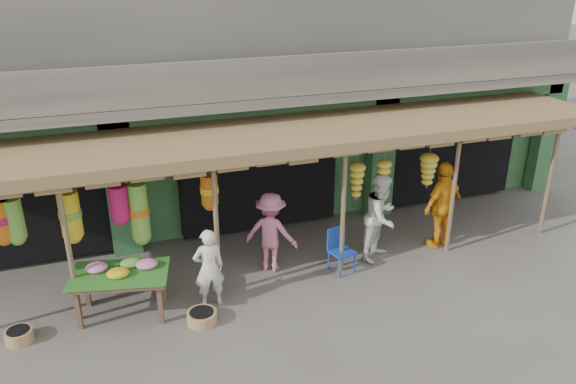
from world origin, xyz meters
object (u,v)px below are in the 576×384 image
object	(u,v)px
blue_chair	(339,247)
person_front	(209,268)
flower_table	(121,274)
person_right	(381,217)
person_vendor	(443,205)
person_shopper	(271,232)

from	to	relation	value
blue_chair	person_front	world-z (taller)	person_front
flower_table	person_right	size ratio (longest dim) A/B	0.98
blue_chair	person_right	bearing A→B (deg)	-3.22
person_front	person_vendor	distance (m)	5.26
person_front	blue_chair	bearing A→B (deg)	-173.60
flower_table	person_vendor	world-z (taller)	person_vendor
flower_table	person_vendor	xyz separation A→B (m)	(6.72, 0.37, 0.17)
person_front	person_vendor	bearing A→B (deg)	-174.72
flower_table	person_right	world-z (taller)	person_right
blue_chair	flower_table	bearing A→B (deg)	167.13
blue_chair	person_front	size ratio (longest dim) A/B	0.60
flower_table	person_vendor	distance (m)	6.73
blue_chair	person_vendor	xyz separation A→B (m)	(2.51, 0.24, 0.46)
person_right	person_vendor	distance (m)	1.49
person_shopper	person_vendor	bearing A→B (deg)	-147.47
person_shopper	blue_chair	bearing A→B (deg)	-164.19
person_right	flower_table	bearing A→B (deg)	149.04
flower_table	person_shopper	size ratio (longest dim) A/B	1.10
person_right	person_vendor	xyz separation A→B (m)	(1.49, 0.03, 0.03)
person_front	person_vendor	world-z (taller)	person_vendor
flower_table	person_front	xyz separation A→B (m)	(1.49, -0.23, -0.04)
person_shopper	person_front	bearing A→B (deg)	66.67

